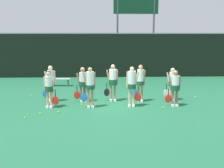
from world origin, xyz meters
name	(u,v)px	position (x,y,z in m)	size (l,w,h in m)	color
ground_plane	(112,104)	(0.00, 0.00, 0.00)	(140.00, 140.00, 0.00)	#216642
fence_windscreen	(108,55)	(0.00, 7.73, 1.64)	(60.00, 0.08, 3.26)	black
scoreboard	(136,12)	(2.18, 9.10, 4.82)	(3.45, 0.15, 6.20)	#515156
bench_courtside	(57,80)	(-3.22, 4.44, 0.40)	(1.63, 0.50, 0.47)	#B2B2B7
player_0	(49,86)	(-2.73, -0.45, 0.95)	(0.64, 0.37, 1.63)	tan
player_1	(90,84)	(-0.96, -0.51, 1.07)	(0.66, 0.37, 1.81)	tan
player_2	(132,83)	(0.87, -0.42, 1.06)	(0.65, 0.37, 1.80)	beige
player_3	(175,85)	(2.79, -0.42, 0.95)	(0.68, 0.40, 1.61)	#8C664C
player_4	(51,81)	(-2.86, 0.58, 1.02)	(0.63, 0.35, 1.73)	beige
player_5	(83,82)	(-1.35, 0.48, 0.98)	(0.66, 0.38, 1.66)	#8C664C
player_6	(113,79)	(0.07, 0.61, 1.05)	(0.68, 0.41, 1.77)	tan
player_7	(140,80)	(1.36, 0.45, 1.04)	(0.65, 0.36, 1.77)	tan
player_8	(172,81)	(2.93, 0.60, 0.95)	(0.62, 0.35, 1.62)	beige
tennis_ball_0	(90,96)	(-1.09, 1.43, 0.04)	(0.07, 0.07, 0.07)	#CCE033
tennis_ball_1	(40,113)	(-2.95, -1.41, 0.03)	(0.06, 0.06, 0.06)	#CCE033
tennis_ball_2	(59,112)	(-2.24, -1.18, 0.03)	(0.06, 0.06, 0.06)	#CCE033
tennis_ball_3	(163,107)	(2.23, -0.72, 0.04)	(0.07, 0.07, 0.07)	#CCE033
tennis_ball_4	(25,118)	(-3.40, -1.98, 0.03)	(0.07, 0.07, 0.07)	#CCE033
tennis_ball_5	(31,95)	(-4.17, 1.79, 0.04)	(0.07, 0.07, 0.07)	#CCE033
tennis_ball_6	(195,97)	(4.29, 1.08, 0.04)	(0.07, 0.07, 0.07)	#CCE033
tennis_ball_7	(82,105)	(-1.36, -0.13, 0.03)	(0.07, 0.07, 0.07)	#CCE033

